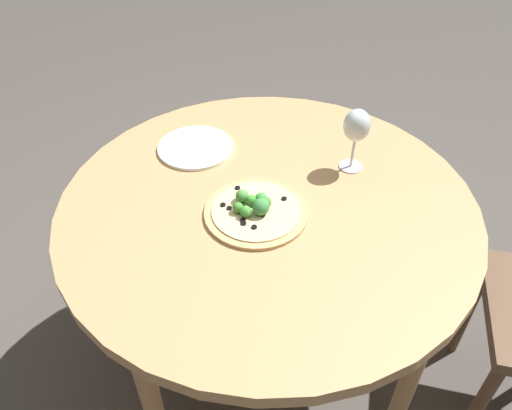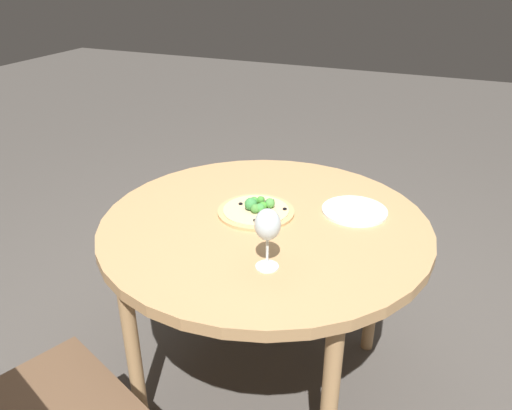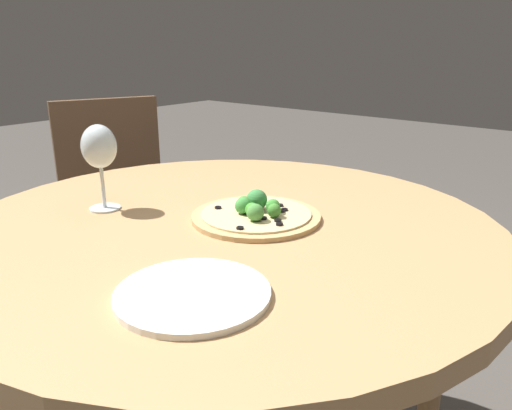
% 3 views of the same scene
% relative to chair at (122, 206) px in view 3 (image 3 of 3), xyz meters
% --- Properties ---
extents(dining_table, '(1.09, 1.09, 0.71)m').
position_rel_chair_xyz_m(dining_table, '(0.32, 0.82, 0.16)').
color(dining_table, tan).
rests_on(dining_table, ground_plane).
extents(chair, '(0.52, 0.52, 0.86)m').
position_rel_chair_xyz_m(chair, '(0.00, 0.00, 0.00)').
color(chair, brown).
rests_on(chair, ground_plane).
extents(pizza, '(0.26, 0.26, 0.06)m').
position_rel_chair_xyz_m(pizza, '(0.27, 0.86, 0.24)').
color(pizza, tan).
rests_on(pizza, dining_table).
extents(wine_glass, '(0.07, 0.07, 0.18)m').
position_rel_chair_xyz_m(wine_glass, '(0.43, 0.56, 0.36)').
color(wine_glass, silver).
rests_on(wine_glass, dining_table).
extents(plate_near, '(0.22, 0.22, 0.01)m').
position_rel_chair_xyz_m(plate_near, '(0.58, 0.99, 0.23)').
color(plate_near, white).
rests_on(plate_near, dining_table).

